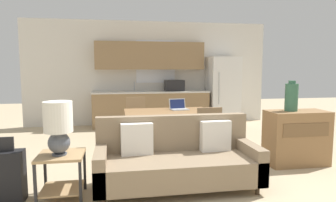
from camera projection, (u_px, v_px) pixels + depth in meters
ground_plane at (193, 194)px, 3.56m from camera, size 20.00×20.00×0.00m
wall_back at (149, 73)px, 7.94m from camera, size 6.40×0.07×2.70m
kitchen_counter at (151, 93)px, 7.70m from camera, size 2.96×0.65×2.15m
refrigerator at (223, 91)px, 7.94m from camera, size 0.77×0.71×1.78m
dining_table at (167, 114)px, 5.41m from camera, size 1.53×0.83×0.72m
couch at (177, 160)px, 3.77m from camera, size 2.00×0.80×0.87m
side_table at (62, 168)px, 3.40m from camera, size 0.50×0.50×0.52m
table_lamp at (58, 125)px, 3.31m from camera, size 0.31×0.31×0.60m
credenza at (296, 138)px, 4.63m from camera, size 0.92×0.47×0.84m
vase at (291, 97)px, 4.57m from camera, size 0.19×0.19×0.47m
dining_chair_far_left at (137, 117)px, 6.15m from camera, size 0.46×0.46×0.89m
dining_chair_near_right at (207, 132)px, 4.74m from camera, size 0.44×0.44×0.89m
laptop at (179, 107)px, 5.56m from camera, size 0.36×0.31×0.20m
suitcase at (3, 177)px, 3.31m from camera, size 0.44×0.22×0.74m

